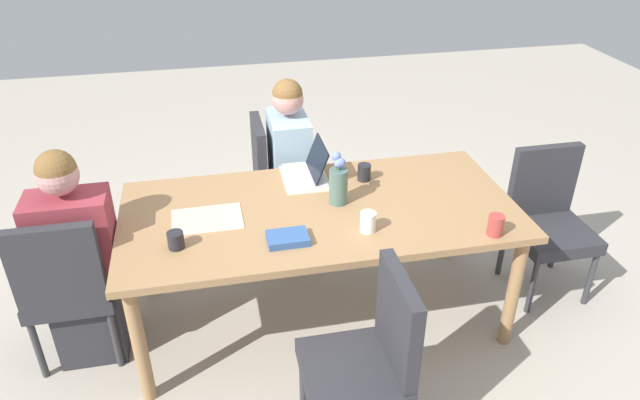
% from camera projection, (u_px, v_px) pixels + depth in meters
% --- Properties ---
extents(ground_plane, '(10.00, 10.00, 0.00)m').
position_uv_depth(ground_plane, '(320.00, 315.00, 3.50)').
color(ground_plane, '#B2A899').
extents(dining_table, '(2.10, 1.01, 0.74)m').
position_uv_depth(dining_table, '(320.00, 220.00, 3.16)').
color(dining_table, '#9E754C').
rests_on(dining_table, ground_plane).
extents(chair_far_left_near, '(0.44, 0.44, 0.90)m').
position_uv_depth(chair_far_left_near, '(278.00, 177.00, 3.95)').
color(chair_far_left_near, '#2D2D33').
rests_on(chair_far_left_near, ground_plane).
extents(person_far_left_near, '(0.36, 0.40, 1.19)m').
position_uv_depth(person_far_left_near, '(290.00, 176.00, 3.90)').
color(person_far_left_near, '#2D2D33').
rests_on(person_far_left_near, ground_plane).
extents(chair_head_left_left_mid, '(0.44, 0.44, 0.90)m').
position_uv_depth(chair_head_left_left_mid, '(68.00, 282.00, 2.97)').
color(chair_head_left_left_mid, '#2D2D33').
rests_on(chair_head_left_left_mid, ground_plane).
extents(person_head_left_left_mid, '(0.40, 0.36, 1.19)m').
position_uv_depth(person_head_left_left_mid, '(81.00, 268.00, 3.03)').
color(person_head_left_left_mid, '#2D2D33').
rests_on(person_head_left_left_mid, ground_plane).
extents(chair_head_right_left_far, '(0.44, 0.44, 0.90)m').
position_uv_depth(chair_head_right_left_far, '(548.00, 215.00, 3.53)').
color(chair_head_right_left_far, '#2D2D33').
rests_on(chair_head_right_left_far, ground_plane).
extents(chair_near_right_near, '(0.44, 0.44, 0.90)m').
position_uv_depth(chair_near_right_near, '(370.00, 355.00, 2.53)').
color(chair_near_right_near, '#2D2D33').
rests_on(chair_near_right_near, ground_plane).
extents(flower_vase, '(0.10, 0.10, 0.30)m').
position_uv_depth(flower_vase, '(338.00, 182.00, 3.12)').
color(flower_vase, '#4C6B60').
rests_on(flower_vase, dining_table).
extents(placemat_far_left_near, '(0.27, 0.36, 0.00)m').
position_uv_depth(placemat_far_left_near, '(305.00, 178.00, 3.41)').
color(placemat_far_left_near, beige).
rests_on(placemat_far_left_near, dining_table).
extents(placemat_head_left_left_mid, '(0.36, 0.26, 0.00)m').
position_uv_depth(placemat_head_left_left_mid, '(207.00, 219.00, 3.03)').
color(placemat_head_left_left_mid, beige).
rests_on(placemat_head_left_left_mid, dining_table).
extents(laptop_far_left_near, '(0.22, 0.32, 0.20)m').
position_uv_depth(laptop_far_left_near, '(308.00, 170.00, 3.41)').
color(laptop_far_left_near, silver).
rests_on(laptop_far_left_near, dining_table).
extents(coffee_mug_near_left, '(0.08, 0.08, 0.10)m').
position_uv_depth(coffee_mug_near_left, '(368.00, 222.00, 2.91)').
color(coffee_mug_near_left, white).
rests_on(coffee_mug_near_left, dining_table).
extents(coffee_mug_near_right, '(0.08, 0.08, 0.09)m').
position_uv_depth(coffee_mug_near_right, '(176.00, 240.00, 2.79)').
color(coffee_mug_near_right, '#232328').
rests_on(coffee_mug_near_right, dining_table).
extents(coffee_mug_centre_left, '(0.08, 0.08, 0.11)m').
position_uv_depth(coffee_mug_centre_left, '(496.00, 225.00, 2.88)').
color(coffee_mug_centre_left, '#AD3D38').
rests_on(coffee_mug_centre_left, dining_table).
extents(coffee_mug_centre_right, '(0.08, 0.08, 0.10)m').
position_uv_depth(coffee_mug_centre_right, '(364.00, 172.00, 3.38)').
color(coffee_mug_centre_right, '#232328').
rests_on(coffee_mug_centre_right, dining_table).
extents(book_red_cover, '(0.20, 0.14, 0.04)m').
position_uv_depth(book_red_cover, '(288.00, 238.00, 2.85)').
color(book_red_cover, '#335693').
rests_on(book_red_cover, dining_table).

